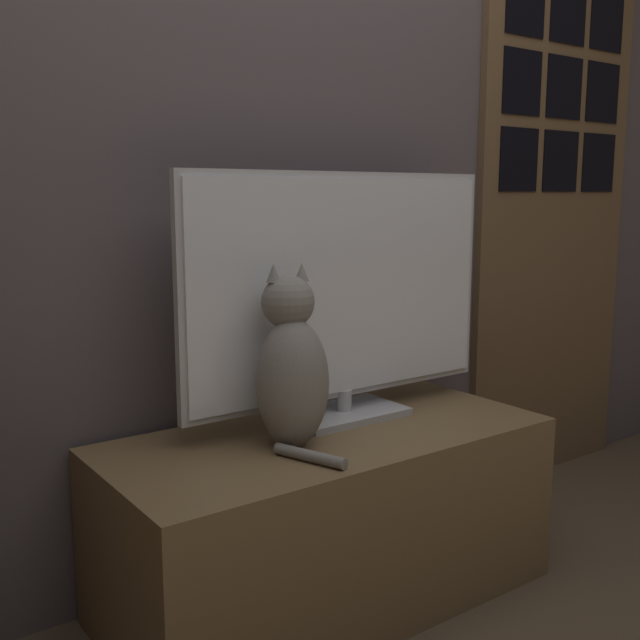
# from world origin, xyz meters

# --- Properties ---
(wall_back) EXTENTS (4.80, 0.05, 2.60)m
(wall_back) POSITION_xyz_m (0.00, 1.22, 1.30)
(wall_back) COLOR #564C51
(wall_back) RESTS_ON ground_plane
(tv_stand) EXTENTS (1.20, 0.55, 0.47)m
(tv_stand) POSITION_xyz_m (0.00, 0.90, 0.24)
(tv_stand) COLOR brown
(tv_stand) RESTS_ON ground_plane
(tv) EXTENTS (1.01, 0.21, 0.69)m
(tv) POSITION_xyz_m (0.12, 0.99, 0.82)
(tv) COLOR #B7B7BC
(tv) RESTS_ON tv_stand
(cat) EXTENTS (0.22, 0.32, 0.46)m
(cat) POSITION_xyz_m (-0.13, 0.87, 0.67)
(cat) COLOR gray
(cat) RESTS_ON tv_stand
(door) EXTENTS (0.84, 0.04, 2.05)m
(door) POSITION_xyz_m (1.29, 1.18, 1.05)
(door) COLOR brown
(door) RESTS_ON ground_plane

